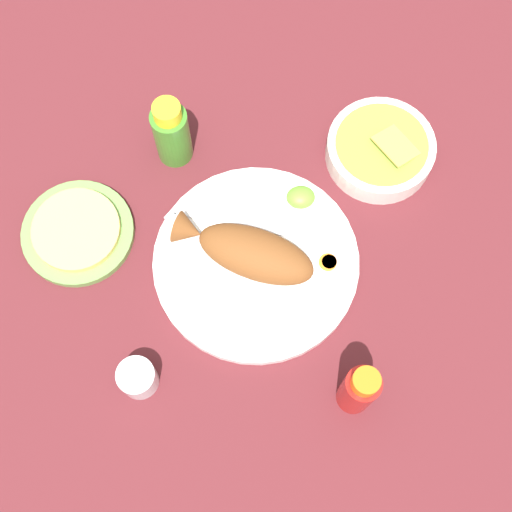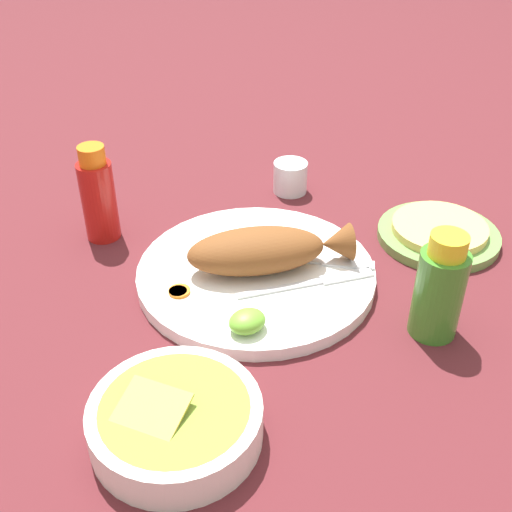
{
  "view_description": "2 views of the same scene",
  "coord_description": "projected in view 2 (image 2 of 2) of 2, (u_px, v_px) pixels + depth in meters",
  "views": [
    {
      "loc": [
        -0.02,
        -0.36,
        1.05
      ],
      "look_at": [
        0.0,
        0.0,
        0.04
      ],
      "focal_mm": 50.0,
      "sensor_mm": 36.0,
      "label": 1
    },
    {
      "loc": [
        0.38,
        0.58,
        0.52
      ],
      "look_at": [
        0.0,
        0.0,
        0.04
      ],
      "focal_mm": 45.0,
      "sensor_mm": 36.0,
      "label": 2
    }
  ],
  "objects": [
    {
      "name": "carrot_slice_near",
      "position": [
        178.0,
        292.0,
        0.81
      ],
      "size": [
        0.02,
        0.02,
        0.0
      ],
      "primitive_type": "cylinder",
      "color": "orange",
      "rests_on": "main_plate"
    },
    {
      "name": "fried_fish",
      "position": [
        265.0,
        250.0,
        0.84
      ],
      "size": [
        0.23,
        0.15,
        0.06
      ],
      "rotation": [
        0.0,
        0.0,
        -0.41
      ],
      "color": "brown",
      "rests_on": "main_plate"
    },
    {
      "name": "tortilla_plate",
      "position": [
        438.0,
        235.0,
        0.94
      ],
      "size": [
        0.18,
        0.18,
        0.01
      ],
      "primitive_type": "cylinder",
      "color": "#6B9E4C",
      "rests_on": "ground_plane"
    },
    {
      "name": "ground_plane",
      "position": [
        256.0,
        279.0,
        0.87
      ],
      "size": [
        4.0,
        4.0,
        0.0
      ],
      "primitive_type": "plane",
      "color": "#561E23"
    },
    {
      "name": "tortilla_stack",
      "position": [
        440.0,
        228.0,
        0.93
      ],
      "size": [
        0.14,
        0.14,
        0.01
      ],
      "primitive_type": "cylinder",
      "color": "#E0C666",
      "rests_on": "tortilla_plate"
    },
    {
      "name": "lime_wedge_main",
      "position": [
        247.0,
        321.0,
        0.75
      ],
      "size": [
        0.05,
        0.04,
        0.02
      ],
      "primitive_type": "ellipsoid",
      "color": "#6BB233",
      "rests_on": "main_plate"
    },
    {
      "name": "carrot_slice_mid",
      "position": [
        179.0,
        291.0,
        0.81
      ],
      "size": [
        0.03,
        0.03,
        0.0
      ],
      "primitive_type": "cylinder",
      "color": "orange",
      "rests_on": "main_plate"
    },
    {
      "name": "guacamole_bowl",
      "position": [
        175.0,
        420.0,
        0.64
      ],
      "size": [
        0.17,
        0.17,
        0.06
      ],
      "color": "white",
      "rests_on": "ground_plane"
    },
    {
      "name": "fork_far",
      "position": [
        315.0,
        282.0,
        0.83
      ],
      "size": [
        0.18,
        0.07,
        0.0
      ],
      "rotation": [
        0.0,
        0.0,
        9.14
      ],
      "color": "silver",
      "rests_on": "main_plate"
    },
    {
      "name": "main_plate",
      "position": [
        256.0,
        274.0,
        0.86
      ],
      "size": [
        0.32,
        0.32,
        0.02
      ],
      "primitive_type": "cylinder",
      "color": "white",
      "rests_on": "ground_plane"
    },
    {
      "name": "fork_near",
      "position": [
        315.0,
        261.0,
        0.87
      ],
      "size": [
        0.15,
        0.13,
        0.0
      ],
      "rotation": [
        0.0,
        0.0,
        8.7
      ],
      "color": "silver",
      "rests_on": "main_plate"
    },
    {
      "name": "salt_cup",
      "position": [
        290.0,
        179.0,
        1.05
      ],
      "size": [
        0.06,
        0.06,
        0.05
      ],
      "color": "silver",
      "rests_on": "ground_plane"
    },
    {
      "name": "hot_sauce_bottle_red",
      "position": [
        98.0,
        196.0,
        0.91
      ],
      "size": [
        0.05,
        0.05,
        0.14
      ],
      "color": "#B21914",
      "rests_on": "ground_plane"
    },
    {
      "name": "hot_sauce_bottle_green",
      "position": [
        439.0,
        289.0,
        0.74
      ],
      "size": [
        0.06,
        0.06,
        0.14
      ],
      "color": "#3D8428",
      "rests_on": "ground_plane"
    }
  ]
}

